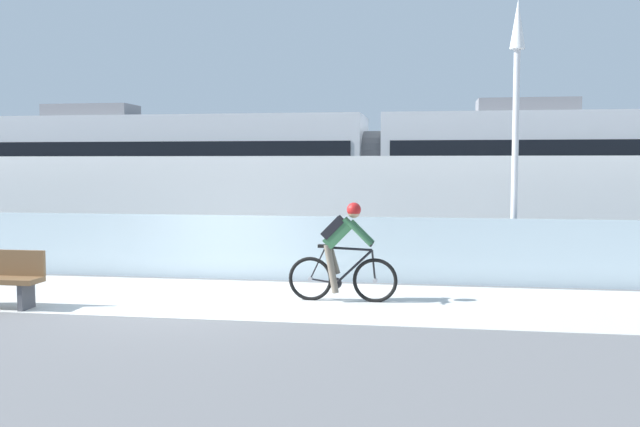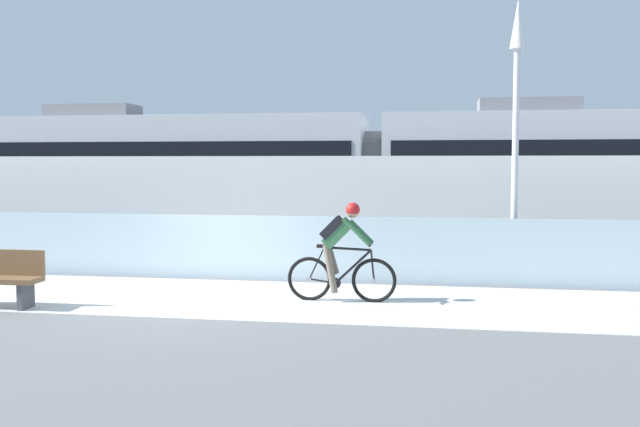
# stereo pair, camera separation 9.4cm
# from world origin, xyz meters

# --- Properties ---
(ground_plane) EXTENTS (200.00, 200.00, 0.00)m
(ground_plane) POSITION_xyz_m (0.00, 0.00, 0.00)
(ground_plane) COLOR slate
(bike_path_deck) EXTENTS (32.00, 3.20, 0.01)m
(bike_path_deck) POSITION_xyz_m (0.00, 0.00, 0.01)
(bike_path_deck) COLOR silver
(bike_path_deck) RESTS_ON ground
(glass_parapet) EXTENTS (32.00, 0.05, 1.23)m
(glass_parapet) POSITION_xyz_m (0.00, 1.85, 0.62)
(glass_parapet) COLOR silver
(glass_parapet) RESTS_ON ground
(concrete_barrier_wall) EXTENTS (32.00, 0.36, 2.38)m
(concrete_barrier_wall) POSITION_xyz_m (0.00, 3.65, 1.19)
(concrete_barrier_wall) COLOR white
(concrete_barrier_wall) RESTS_ON ground
(tram_rail_near) EXTENTS (32.00, 0.08, 0.01)m
(tram_rail_near) POSITION_xyz_m (0.00, 6.13, 0.00)
(tram_rail_near) COLOR #595654
(tram_rail_near) RESTS_ON ground
(tram_rail_far) EXTENTS (32.00, 0.08, 0.01)m
(tram_rail_far) POSITION_xyz_m (0.00, 7.57, 0.00)
(tram_rail_far) COLOR #595654
(tram_rail_far) RESTS_ON ground
(tram) EXTENTS (22.56, 2.54, 3.81)m
(tram) POSITION_xyz_m (2.38, 6.85, 1.89)
(tram) COLOR silver
(tram) RESTS_ON ground
(cyclist_on_bike) EXTENTS (1.77, 0.58, 1.61)m
(cyclist_on_bike) POSITION_xyz_m (2.40, -0.00, 0.80)
(cyclist_on_bike) COLOR black
(cyclist_on_bike) RESTS_ON ground
(lamp_post_antenna) EXTENTS (0.28, 0.28, 5.20)m
(lamp_post_antenna) POSITION_xyz_m (5.33, 2.15, 3.29)
(lamp_post_antenna) COLOR gray
(lamp_post_antenna) RESTS_ON ground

